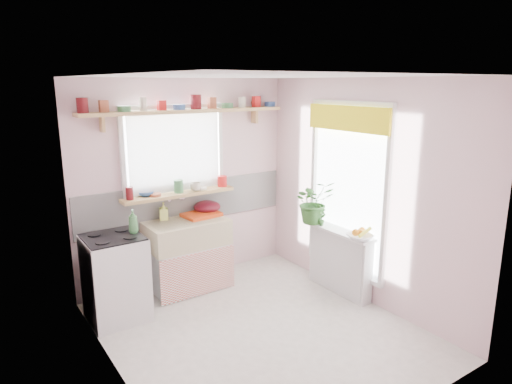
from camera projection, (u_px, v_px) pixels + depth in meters
room at (264, 176)px, 5.36m from camera, size 3.20×3.20×3.20m
sink_unit at (188, 254)px, 5.48m from camera, size 0.95×0.65×1.11m
cooker at (116, 278)px, 4.76m from camera, size 0.58×0.58×0.93m
radiator_ledge at (340, 260)px, 5.40m from camera, size 0.22×0.95×0.78m
windowsill at (179, 194)px, 5.47m from camera, size 1.40×0.22×0.04m
pine_shelf at (188, 111)px, 5.31m from camera, size 2.52×0.24×0.04m
shelf_crockery at (184, 105)px, 5.27m from camera, size 2.47×0.11×0.12m
sill_crockery at (179, 188)px, 5.45m from camera, size 1.35×0.11×0.12m
dish_tray at (201, 215)px, 5.57m from camera, size 0.46×0.36×0.04m
colander at (207, 207)px, 5.72m from camera, size 0.39×0.39×0.15m
jade_plant at (314, 202)px, 5.52m from camera, size 0.58×0.53×0.53m
fruit_bowl at (360, 237)px, 4.95m from camera, size 0.30×0.30×0.07m
herb_pot at (321, 216)px, 5.44m from camera, size 0.14×0.11×0.23m
soap_bottle_sink at (164, 211)px, 5.42m from camera, size 0.12×0.12×0.21m
sill_cup at (196, 187)px, 5.54m from camera, size 0.15×0.15×0.10m
sill_bowl at (146, 194)px, 5.29m from camera, size 0.21×0.21×0.06m
shelf_vase at (256, 101)px, 5.89m from camera, size 0.17×0.17×0.14m
cooker_bottle at (133, 221)px, 4.73m from camera, size 0.12×0.12×0.25m
fruit at (360, 232)px, 4.95m from camera, size 0.20×0.14×0.10m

